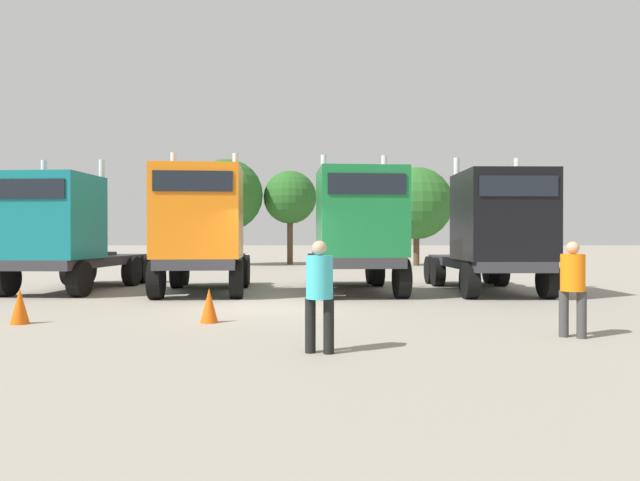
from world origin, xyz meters
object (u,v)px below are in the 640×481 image
at_px(semi_truck_green, 358,230).
at_px(visitor_in_hivis, 574,282).
at_px(traffic_cone_mid, 210,305).
at_px(semi_truck_orange, 203,229).
at_px(traffic_cone_far, 21,306).
at_px(visitor_with_camera, 321,288).
at_px(semi_truck_teal, 64,233).
at_px(semi_truck_black, 496,231).

xyz_separation_m(semi_truck_green, visitor_in_hivis, (3.21, -7.24, -0.97)).
height_order(visitor_in_hivis, traffic_cone_mid, visitor_in_hivis).
relative_size(semi_truck_orange, traffic_cone_mid, 8.57).
relative_size(semi_truck_green, traffic_cone_far, 9.01).
bearing_deg(visitor_in_hivis, semi_truck_green, 53.80).
height_order(visitor_in_hivis, traffic_cone_far, visitor_in_hivis).
bearing_deg(semi_truck_orange, visitor_in_hivis, 43.31).
bearing_deg(visitor_with_camera, traffic_cone_mid, -129.77).
bearing_deg(traffic_cone_far, semi_truck_teal, 107.78).
bearing_deg(semi_truck_black, traffic_cone_mid, -54.22).
height_order(semi_truck_black, traffic_cone_far, semi_truck_black).
bearing_deg(traffic_cone_far, traffic_cone_mid, 2.62).
relative_size(visitor_with_camera, traffic_cone_mid, 2.41).
bearing_deg(semi_truck_green, traffic_cone_far, -55.12).
distance_m(semi_truck_teal, semi_truck_green, 9.03).
xyz_separation_m(semi_truck_teal, traffic_cone_mid, (5.68, -5.96, -1.50)).
relative_size(semi_truck_black, visitor_in_hivis, 3.86).
bearing_deg(traffic_cone_far, semi_truck_green, 39.14).
height_order(visitor_with_camera, traffic_cone_far, visitor_with_camera).
relative_size(semi_truck_orange, visitor_in_hivis, 3.61).
bearing_deg(semi_truck_green, traffic_cone_mid, -35.20).
xyz_separation_m(visitor_with_camera, traffic_cone_mid, (-2.22, 2.95, -0.62)).
relative_size(semi_truck_teal, semi_truck_black, 0.98).
height_order(visitor_in_hivis, visitor_with_camera, visitor_with_camera).
distance_m(semi_truck_black, visitor_with_camera, 10.03).
distance_m(semi_truck_teal, semi_truck_black, 13.16).
height_order(semi_truck_teal, semi_truck_green, semi_truck_green).
bearing_deg(visitor_with_camera, semi_truck_teal, -125.17).
xyz_separation_m(visitor_in_hivis, visitor_with_camera, (-4.33, -1.28, 0.01)).
xyz_separation_m(semi_truck_orange, traffic_cone_far, (-2.42, -5.55, -1.60)).
relative_size(semi_truck_teal, semi_truck_green, 0.97).
height_order(semi_truck_orange, visitor_with_camera, semi_truck_orange).
distance_m(semi_truck_black, visitor_in_hivis, 7.32).
height_order(semi_truck_teal, traffic_cone_far, semi_truck_teal).
bearing_deg(semi_truck_orange, traffic_cone_far, -28.35).
height_order(semi_truck_orange, semi_truck_black, semi_truck_orange).
xyz_separation_m(semi_truck_teal, visitor_in_hivis, (12.23, -7.62, -0.90)).
distance_m(semi_truck_green, traffic_cone_far, 9.23).
bearing_deg(traffic_cone_far, visitor_with_camera, -25.09).
distance_m(visitor_with_camera, traffic_cone_mid, 3.74).
height_order(semi_truck_green, traffic_cone_far, semi_truck_green).
bearing_deg(traffic_cone_mid, visitor_in_hivis, -14.27).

